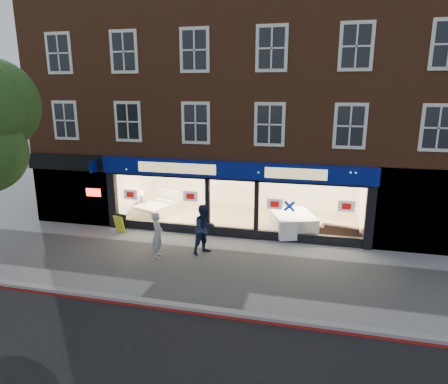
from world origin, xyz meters
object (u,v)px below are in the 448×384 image
at_px(pedestrian_grey, 158,235).
at_px(display_bed, 156,208).
at_px(pedestrian_blue, 204,229).
at_px(mattress_stack, 293,223).
at_px(sofa, 343,230).
at_px(a_board, 120,223).

bearing_deg(pedestrian_grey, display_bed, 8.79).
bearing_deg(pedestrian_blue, pedestrian_grey, 152.15).
bearing_deg(mattress_stack, sofa, -1.41).
distance_m(sofa, pedestrian_blue, 5.98).
xyz_separation_m(display_bed, mattress_stack, (6.75, -0.96, 0.11)).
bearing_deg(a_board, pedestrian_grey, -22.49).
bearing_deg(a_board, sofa, 24.69).
bearing_deg(sofa, pedestrian_grey, 42.50).
distance_m(display_bed, pedestrian_grey, 5.06).
distance_m(display_bed, sofa, 8.91).
bearing_deg(display_bed, a_board, -84.85).
xyz_separation_m(mattress_stack, pedestrian_grey, (-4.72, -3.64, 0.36)).
bearing_deg(sofa, pedestrian_blue, 43.16).
xyz_separation_m(mattress_stack, pedestrian_blue, (-3.13, -2.88, 0.45)).
relative_size(mattress_stack, a_board, 3.19).
distance_m(a_board, pedestrian_grey, 3.44).
xyz_separation_m(a_board, pedestrian_blue, (4.26, -1.36, 0.57)).
bearing_deg(display_bed, pedestrian_blue, -27.11).
xyz_separation_m(a_board, pedestrian_grey, (2.67, -2.12, 0.47)).
xyz_separation_m(display_bed, pedestrian_grey, (2.03, -4.61, 0.47)).
xyz_separation_m(display_bed, a_board, (-0.64, -2.49, -0.01)).
xyz_separation_m(display_bed, sofa, (8.86, -1.02, -0.03)).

